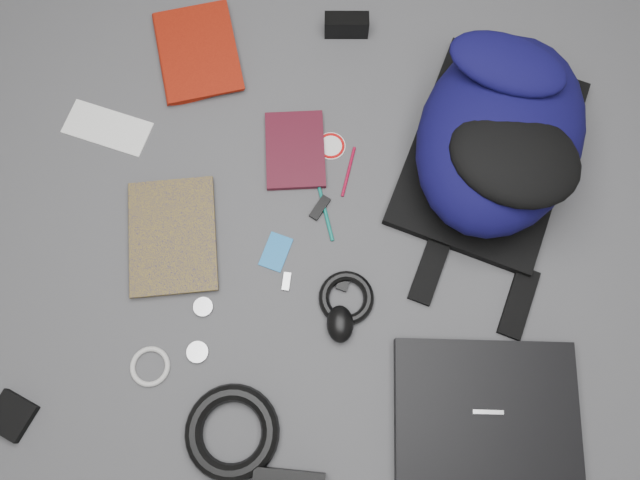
% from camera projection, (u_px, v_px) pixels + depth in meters
% --- Properties ---
extents(ground, '(4.00, 4.00, 0.00)m').
position_uv_depth(ground, '(320.00, 242.00, 1.40)').
color(ground, '#4F4F51').
rests_on(ground, ground).
extents(backpack, '(0.48, 0.61, 0.23)m').
position_uv_depth(backpack, '(500.00, 134.00, 1.35)').
color(backpack, black).
rests_on(backpack, ground).
extents(laptop, '(0.41, 0.34, 0.04)m').
position_uv_depth(laptop, '(486.00, 412.00, 1.29)').
color(laptop, black).
rests_on(laptop, ground).
extents(textbook_red, '(0.27, 0.31, 0.03)m').
position_uv_depth(textbook_red, '(159.00, 60.00, 1.51)').
color(textbook_red, maroon).
rests_on(textbook_red, ground).
extents(comic_book, '(0.26, 0.31, 0.02)m').
position_uv_depth(comic_book, '(129.00, 240.00, 1.39)').
color(comic_book, '#B1920C').
rests_on(comic_book, ground).
extents(envelope, '(0.21, 0.12, 0.00)m').
position_uv_depth(envelope, '(107.00, 128.00, 1.48)').
color(envelope, white).
rests_on(envelope, ground).
extents(dvd_case, '(0.17, 0.22, 0.02)m').
position_uv_depth(dvd_case, '(295.00, 150.00, 1.46)').
color(dvd_case, '#3A0B15').
rests_on(dvd_case, ground).
extents(compact_camera, '(0.11, 0.06, 0.06)m').
position_uv_depth(compact_camera, '(346.00, 25.00, 1.52)').
color(compact_camera, black).
rests_on(compact_camera, ground).
extents(sticker_disc, '(0.07, 0.07, 0.00)m').
position_uv_depth(sticker_disc, '(331.00, 146.00, 1.47)').
color(sticker_disc, white).
rests_on(sticker_disc, ground).
extents(pen_teal, '(0.06, 0.13, 0.01)m').
position_uv_depth(pen_teal, '(325.00, 211.00, 1.42)').
color(pen_teal, '#0C6F61').
rests_on(pen_teal, ground).
extents(pen_red, '(0.02, 0.13, 0.01)m').
position_uv_depth(pen_red, '(348.00, 172.00, 1.45)').
color(pen_red, maroon).
rests_on(pen_red, ground).
extents(id_badge, '(0.07, 0.09, 0.00)m').
position_uv_depth(id_badge, '(276.00, 252.00, 1.40)').
color(id_badge, '#1972BF').
rests_on(id_badge, ground).
extents(usb_black, '(0.04, 0.06, 0.01)m').
position_uv_depth(usb_black, '(320.00, 208.00, 1.42)').
color(usb_black, black).
rests_on(usb_black, ground).
extents(usb_silver, '(0.02, 0.04, 0.01)m').
position_uv_depth(usb_silver, '(286.00, 281.00, 1.37)').
color(usb_silver, '#AAAAAC').
rests_on(usb_silver, ground).
extents(key_fob, '(0.03, 0.04, 0.01)m').
position_uv_depth(key_fob, '(344.00, 282.00, 1.37)').
color(key_fob, black).
rests_on(key_fob, ground).
extents(mouse, '(0.07, 0.09, 0.04)m').
position_uv_depth(mouse, '(340.00, 324.00, 1.33)').
color(mouse, black).
rests_on(mouse, ground).
extents(headphone_left, '(0.05, 0.05, 0.01)m').
position_uv_depth(headphone_left, '(203.00, 307.00, 1.36)').
color(headphone_left, '#ABABAD').
rests_on(headphone_left, ground).
extents(headphone_right, '(0.06, 0.06, 0.01)m').
position_uv_depth(headphone_right, '(198.00, 352.00, 1.33)').
color(headphone_right, '#B3B3B5').
rests_on(headphone_right, ground).
extents(cable_coil, '(0.14, 0.14, 0.02)m').
position_uv_depth(cable_coil, '(346.00, 298.00, 1.36)').
color(cable_coil, black).
rests_on(cable_coil, ground).
extents(power_cord_coil, '(0.24, 0.24, 0.04)m').
position_uv_depth(power_cord_coil, '(232.00, 432.00, 1.27)').
color(power_cord_coil, black).
rests_on(power_cord_coil, ground).
extents(pouch, '(0.10, 0.10, 0.02)m').
position_uv_depth(pouch, '(11.00, 416.00, 1.29)').
color(pouch, black).
rests_on(pouch, ground).
extents(white_cable_coil, '(0.11, 0.11, 0.01)m').
position_uv_depth(white_cable_coil, '(150.00, 366.00, 1.32)').
color(white_cable_coil, silver).
rests_on(white_cable_coil, ground).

